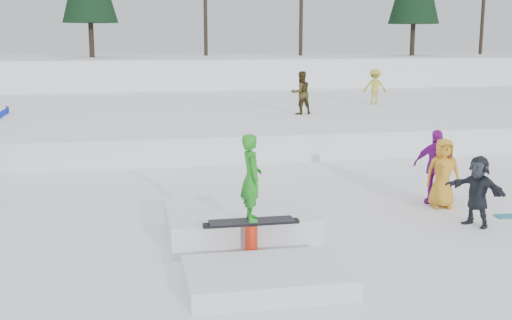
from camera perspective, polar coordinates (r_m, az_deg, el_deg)
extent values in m
plane|color=white|center=(11.71, -0.46, -7.22)|extent=(120.00, 120.00, 0.00)
cube|color=white|center=(41.05, -8.54, 7.44)|extent=(60.00, 14.00, 2.40)
cube|color=white|center=(27.20, -6.92, 4.03)|extent=(50.00, 18.00, 0.80)
cylinder|color=black|center=(25.69, -21.22, 3.30)|extent=(0.05, 0.05, 1.10)
cylinder|color=black|center=(39.47, -14.42, 10.28)|extent=(0.30, 0.30, 2.00)
cylinder|color=black|center=(42.93, 13.74, 10.34)|extent=(0.30, 0.30, 2.00)
imported|color=#372E12|center=(23.79, 4.02, 5.98)|extent=(0.88, 0.75, 1.59)
imported|color=#ACA62F|center=(27.72, 10.51, 6.44)|extent=(1.08, 0.80, 1.49)
imported|color=purple|center=(14.66, 15.64, -0.57)|extent=(0.98, 0.96, 1.65)
imported|color=orange|center=(14.35, 16.29, -1.13)|extent=(0.82, 0.61, 1.51)
imported|color=#20242B|center=(13.18, 19.09, -2.62)|extent=(0.96, 1.34, 1.39)
cube|color=white|center=(11.92, -1.61, -5.54)|extent=(2.60, 2.20, 0.54)
cube|color=white|center=(9.64, 0.98, -10.38)|extent=(2.40, 1.60, 0.30)
cylinder|color=red|center=(10.78, -0.41, -8.70)|extent=(0.44, 0.44, 0.06)
cylinder|color=red|center=(10.69, -0.41, -7.34)|extent=(0.20, 0.20, 0.60)
cube|color=black|center=(10.59, -0.41, -5.64)|extent=(1.60, 0.16, 0.06)
cube|color=black|center=(10.58, -0.41, -5.41)|extent=(1.40, 0.28, 0.03)
imported|color=#1E921E|center=(10.40, -0.42, -1.56)|extent=(0.34, 0.52, 1.42)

